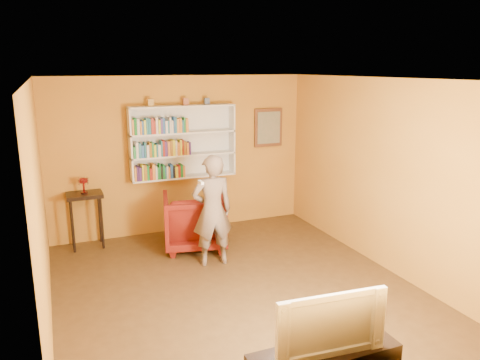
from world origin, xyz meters
The scene contains 15 objects.
room_shell centered at (0.00, 0.00, 1.02)m, with size 5.30×5.80×2.88m.
bookshelf centered at (0.00, 2.41, 1.59)m, with size 1.80×0.29×1.23m.
books_row_lower centered at (-0.45, 2.30, 1.13)m, with size 0.85×0.19×0.27m.
books_row_middle centered at (-0.39, 2.30, 1.51)m, with size 0.96×0.19×0.27m.
books_row_upper centered at (-0.41, 2.31, 1.89)m, with size 0.93×0.19×0.27m.
ornament_left centered at (-0.53, 2.35, 2.28)m, with size 0.09×0.09×0.12m, color #A97D30.
ornament_centre centered at (0.06, 2.35, 2.27)m, with size 0.08×0.08×0.12m, color brown.
ornament_right centered at (0.43, 2.35, 2.27)m, with size 0.08×0.08×0.11m, color #414E6D.
framed_painting centered at (1.65, 2.46, 1.75)m, with size 0.55×0.05×0.70m.
console_table centered at (-1.66, 2.25, 0.74)m, with size 0.55×0.42×0.90m.
ruby_lustre centered at (-1.66, 2.25, 1.08)m, with size 0.16×0.15×0.25m.
armchair centered at (-0.06, 1.59, 0.45)m, with size 0.95×0.98×0.89m, color #4F0605.
person centered at (-0.01, 0.85, 0.82)m, with size 0.60×0.39×1.64m, color #6A594D.
game_remote centered at (-0.29, 0.47, 1.36)m, with size 0.04×0.15×0.04m, color white.
television centered at (-0.07, -2.25, 0.76)m, with size 0.99×0.13×0.57m, color black.
Camera 1 is at (-2.09, -5.26, 2.85)m, focal length 35.00 mm.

